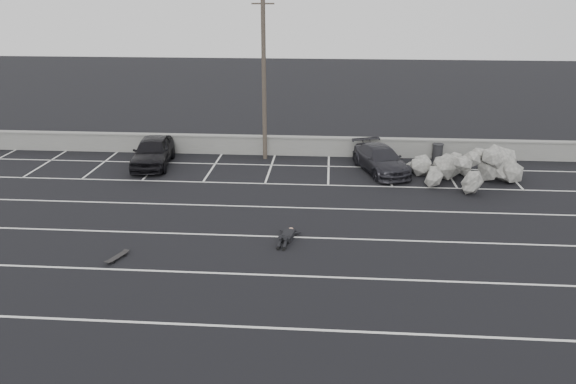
# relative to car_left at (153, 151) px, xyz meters

# --- Properties ---
(ground) EXTENTS (120.00, 120.00, 0.00)m
(ground) POSITION_rel_car_left_xyz_m (5.16, -11.49, -0.76)
(ground) COLOR black
(ground) RESTS_ON ground
(seawall) EXTENTS (50.00, 0.45, 1.06)m
(seawall) POSITION_rel_car_left_xyz_m (5.16, 2.51, -0.21)
(seawall) COLOR gray
(seawall) RESTS_ON ground
(stall_lines) EXTENTS (36.00, 20.05, 0.01)m
(stall_lines) POSITION_rel_car_left_xyz_m (5.08, -7.08, -0.76)
(stall_lines) COLOR silver
(stall_lines) RESTS_ON ground
(car_left) EXTENTS (2.27, 4.63, 1.52)m
(car_left) POSITION_rel_car_left_xyz_m (0.00, 0.00, 0.00)
(car_left) COLOR black
(car_left) RESTS_ON ground
(car_right) EXTENTS (3.11, 4.77, 1.29)m
(car_right) POSITION_rel_car_left_xyz_m (11.77, -0.20, -0.12)
(car_right) COLOR #232228
(car_right) RESTS_ON ground
(utility_pole) EXTENTS (1.15, 0.23, 8.61)m
(utility_pole) POSITION_rel_car_left_xyz_m (5.68, 1.71, 3.60)
(utility_pole) COLOR #4C4238
(utility_pole) RESTS_ON ground
(trash_bin) EXTENTS (0.74, 0.74, 0.90)m
(trash_bin) POSITION_rel_car_left_xyz_m (15.00, 2.11, -0.30)
(trash_bin) COLOR #262628
(trash_bin) RESTS_ON ground
(riprap_pile) EXTENTS (5.68, 4.37, 1.44)m
(riprap_pile) POSITION_rel_car_left_xyz_m (16.06, -1.12, -0.25)
(riprap_pile) COLOR #9D9B93
(riprap_pile) RESTS_ON ground
(person) EXTENTS (1.55, 2.44, 0.43)m
(person) POSITION_rel_car_left_xyz_m (7.72, -8.55, -0.54)
(person) COLOR black
(person) RESTS_ON ground
(skateboard) EXTENTS (0.51, 0.90, 0.11)m
(skateboard) POSITION_rel_car_left_xyz_m (2.01, -10.76, -0.68)
(skateboard) COLOR black
(skateboard) RESTS_ON ground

